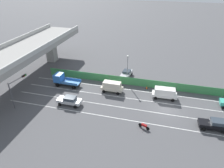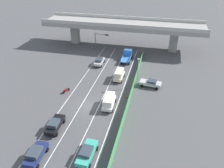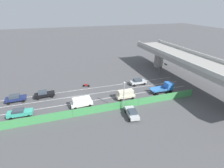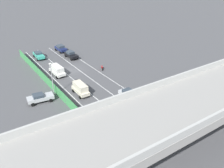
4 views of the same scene
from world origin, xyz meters
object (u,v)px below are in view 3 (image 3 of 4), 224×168
(car_sedan_black, at_px, (44,94))
(car_van_cream, at_px, (126,94))
(traffic_cone, at_px, (101,109))
(car_sedan_navy, at_px, (16,98))
(flatbed_truck_blue, at_px, (165,88))
(car_van_white, at_px, (82,102))
(street_lamp, at_px, (124,93))
(traffic_light, at_px, (162,66))
(car_taxi_teal, at_px, (20,113))
(parked_wagon_silver, at_px, (132,113))
(car_sedan_silver, at_px, (138,81))
(motorcycle, at_px, (86,85))

(car_sedan_black, relative_size, car_van_cream, 1.07)
(traffic_cone, bearing_deg, car_sedan_navy, -118.37)
(flatbed_truck_blue, bearing_deg, car_van_white, -89.19)
(street_lamp, height_order, traffic_cone, street_lamp)
(car_sedan_navy, distance_m, traffic_light, 39.59)
(car_van_cream, xyz_separation_m, street_lamp, (4.31, -2.22, 2.75))
(car_taxi_teal, relative_size, flatbed_truck_blue, 0.85)
(car_taxi_teal, bearing_deg, flatbed_truck_blue, 90.41)
(car_sedan_black, xyz_separation_m, street_lamp, (10.98, 15.98, 3.07))
(car_sedan_navy, bearing_deg, traffic_cone, 61.63)
(traffic_light, bearing_deg, car_van_white, -70.74)
(car_van_cream, xyz_separation_m, car_sedan_navy, (-6.53, -24.35, -0.30))
(parked_wagon_silver, bearing_deg, car_van_cream, 167.91)
(car_van_cream, xyz_separation_m, traffic_light, (-8.61, 15.08, 2.53))
(car_sedan_silver, relative_size, traffic_light, 0.85)
(car_van_cream, xyz_separation_m, car_sedan_silver, (-6.39, 6.34, -0.32))
(flatbed_truck_blue, relative_size, motorcycle, 3.03)
(traffic_cone, bearing_deg, parked_wagon_silver, 51.60)
(traffic_light, xyz_separation_m, street_lamp, (12.92, -17.30, 0.21))
(parked_wagon_silver, bearing_deg, flatbed_truck_blue, 119.98)
(car_taxi_teal, relative_size, traffic_cone, 6.87)
(car_sedan_navy, bearing_deg, parked_wagon_silver, 59.14)
(flatbed_truck_blue, distance_m, parked_wagon_silver, 14.29)
(car_van_cream, height_order, parked_wagon_silver, car_van_cream)
(car_sedan_black, height_order, car_sedan_navy, car_sedan_navy)
(car_sedan_black, bearing_deg, traffic_cone, 49.93)
(car_taxi_teal, distance_m, car_sedan_silver, 29.64)
(flatbed_truck_blue, xyz_separation_m, traffic_cone, (3.01, -17.58, -0.98))
(car_sedan_navy, xyz_separation_m, parked_wagon_silver, (13.64, 22.83, -0.07))
(car_sedan_black, distance_m, car_van_cream, 19.39)
(flatbed_truck_blue, bearing_deg, traffic_light, 153.76)
(car_sedan_navy, xyz_separation_m, car_sedan_silver, (0.14, 30.69, -0.02))
(parked_wagon_silver, bearing_deg, traffic_cone, -128.40)
(car_taxi_teal, bearing_deg, car_van_cream, 90.54)
(car_taxi_teal, height_order, car_van_white, car_van_white)
(car_van_cream, distance_m, street_lamp, 5.57)
(car_van_cream, distance_m, flatbed_truck_blue, 10.85)
(traffic_cone, bearing_deg, car_sedan_silver, 125.63)
(car_van_cream, height_order, motorcycle, car_van_cream)
(car_van_white, height_order, traffic_light, traffic_light)
(car_sedan_black, distance_m, flatbed_truck_blue, 29.80)
(car_sedan_silver, relative_size, flatbed_truck_blue, 0.80)
(car_sedan_silver, bearing_deg, car_van_white, -68.24)
(flatbed_truck_blue, bearing_deg, traffic_cone, -80.29)
(street_lamp, distance_m, traffic_cone, 5.97)
(car_van_white, xyz_separation_m, motorcycle, (-9.63, 2.69, -0.76))
(parked_wagon_silver, bearing_deg, car_sedan_silver, 149.79)
(motorcycle, relative_size, traffic_cone, 2.67)
(car_taxi_teal, xyz_separation_m, flatbed_truck_blue, (-0.24, 33.40, 0.38))
(car_van_cream, bearing_deg, car_taxi_teal, -89.46)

